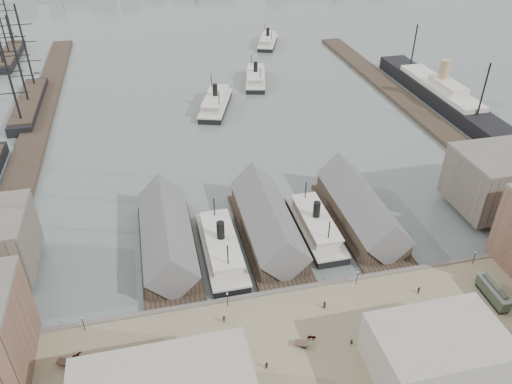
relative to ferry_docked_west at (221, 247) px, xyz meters
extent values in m
plane|color=#515D5A|center=(13.00, -12.47, -2.54)|extent=(900.00, 900.00, 0.00)
cube|color=#7B6F53|center=(13.00, -32.47, -1.54)|extent=(180.00, 30.00, 2.00)
cube|color=#59544C|center=(13.00, -17.67, -1.39)|extent=(180.00, 1.20, 2.30)
cube|color=#2D231C|center=(-55.00, 87.53, -1.74)|extent=(10.00, 220.00, 1.60)
cube|color=#2D231C|center=(91.00, 77.53, -1.74)|extent=(10.00, 180.00, 1.60)
cube|color=#2D231C|center=(-13.00, 3.53, -1.94)|extent=(14.00, 42.00, 1.20)
cube|color=#2D231C|center=(-13.00, 4.53, 1.16)|extent=(12.00, 36.00, 5.00)
cube|color=#59595B|center=(-13.00, 4.53, 3.76)|extent=(12.60, 37.00, 12.60)
cube|color=#2D231C|center=(13.00, 3.53, -1.94)|extent=(14.00, 42.00, 1.20)
cube|color=#2D231C|center=(13.00, 4.53, 1.16)|extent=(12.00, 36.00, 5.00)
cube|color=#59595B|center=(13.00, 4.53, 3.76)|extent=(12.60, 37.00, 12.60)
cube|color=#2D231C|center=(39.00, 3.53, -1.94)|extent=(14.00, 42.00, 1.20)
cube|color=#2D231C|center=(39.00, 4.53, 1.16)|extent=(12.00, 36.00, 5.00)
cube|color=#59595B|center=(39.00, 4.53, 3.76)|extent=(12.60, 37.00, 12.60)
cube|color=#60564C|center=(81.00, 2.53, 6.96)|extent=(28.00, 20.00, 15.00)
cube|color=gray|center=(33.00, -44.47, 4.46)|extent=(24.00, 16.00, 10.00)
cylinder|color=black|center=(-32.00, -19.47, 1.26)|extent=(0.16, 0.16, 3.60)
sphere|color=beige|center=(-32.00, -19.47, 3.16)|extent=(0.44, 0.44, 0.44)
cylinder|color=black|center=(-2.00, -19.47, 1.26)|extent=(0.16, 0.16, 3.60)
sphere|color=beige|center=(-2.00, -19.47, 3.16)|extent=(0.44, 0.44, 0.44)
cylinder|color=black|center=(28.00, -19.47, 1.26)|extent=(0.16, 0.16, 3.60)
sphere|color=beige|center=(28.00, -19.47, 3.16)|extent=(0.44, 0.44, 0.44)
cylinder|color=black|center=(58.00, -19.47, 1.26)|extent=(0.16, 0.16, 3.60)
sphere|color=beige|center=(58.00, -19.47, 3.16)|extent=(0.44, 0.44, 0.44)
cube|color=black|center=(0.00, 0.00, -1.57)|extent=(8.68, 30.37, 1.95)
cube|color=beige|center=(0.00, 0.00, -0.16)|extent=(9.11, 30.37, 0.54)
cube|color=beige|center=(0.00, 0.00, 1.36)|extent=(7.05, 21.69, 2.39)
cube|color=beige|center=(0.00, 0.00, 2.88)|extent=(7.59, 23.86, 0.43)
cylinder|color=black|center=(0.00, 0.00, 5.27)|extent=(1.95, 1.95, 4.88)
cylinder|color=black|center=(0.00, 9.76, 5.05)|extent=(0.33, 0.33, 6.51)
cylinder|color=black|center=(0.00, -9.76, 5.05)|extent=(0.33, 0.33, 6.51)
cube|color=black|center=(26.00, 3.53, -1.62)|extent=(8.24, 28.83, 1.85)
cube|color=beige|center=(26.00, 3.53, -0.28)|extent=(8.65, 28.83, 0.51)
cube|color=beige|center=(26.00, 3.53, 1.16)|extent=(6.69, 20.59, 2.27)
cube|color=beige|center=(26.00, 3.53, 2.61)|extent=(7.21, 22.65, 0.41)
cylinder|color=black|center=(26.00, 3.53, 4.87)|extent=(1.85, 1.85, 4.63)
cylinder|color=black|center=(26.00, 12.80, 4.67)|extent=(0.31, 0.31, 6.18)
cylinder|color=black|center=(26.00, -5.74, 4.67)|extent=(0.31, 0.31, 6.18)
cube|color=black|center=(13.28, 90.51, -1.55)|extent=(18.32, 32.09, 1.99)
cube|color=beige|center=(13.28, 90.51, -0.11)|extent=(18.74, 32.24, 0.55)
cube|color=beige|center=(13.28, 90.51, 1.43)|extent=(13.91, 23.20, 2.43)
cube|color=beige|center=(13.28, 90.51, 2.98)|extent=(15.14, 25.47, 0.44)
cylinder|color=black|center=(13.28, 90.51, 5.40)|extent=(1.99, 1.99, 4.97)
cylinder|color=black|center=(13.28, 100.44, 5.18)|extent=(0.33, 0.33, 6.62)
cylinder|color=black|center=(13.28, 80.58, 5.18)|extent=(0.33, 0.33, 6.62)
cube|color=black|center=(35.58, 115.08, -1.63)|extent=(14.46, 29.61, 1.83)
cube|color=beige|center=(35.58, 115.08, -0.30)|extent=(14.85, 29.70, 0.51)
cube|color=beige|center=(35.58, 115.08, 1.12)|extent=(11.11, 21.33, 2.24)
cube|color=beige|center=(35.58, 115.08, 2.55)|extent=(12.07, 23.43, 0.41)
cylinder|color=black|center=(35.58, 115.08, 4.79)|extent=(1.83, 1.83, 4.58)
cylinder|color=black|center=(35.58, 124.24, 4.58)|extent=(0.31, 0.31, 6.11)
cylinder|color=black|center=(35.58, 105.92, 4.58)|extent=(0.31, 0.31, 6.11)
cube|color=black|center=(54.96, 169.07, -1.65)|extent=(17.27, 28.69, 1.78)
cube|color=beige|center=(54.96, 169.07, -0.37)|extent=(17.64, 28.83, 0.49)
cube|color=beige|center=(54.96, 169.07, 1.02)|extent=(13.06, 20.77, 2.18)
cube|color=beige|center=(54.96, 169.07, 2.40)|extent=(14.23, 22.79, 0.40)
cylinder|color=black|center=(54.96, 169.07, 4.58)|extent=(1.78, 1.78, 4.45)
cylinder|color=black|center=(54.96, 177.97, 4.38)|extent=(0.30, 0.30, 5.93)
cylinder|color=black|center=(54.96, 160.17, 4.38)|extent=(0.30, 0.30, 5.93)
cube|color=black|center=(-60.06, 107.17, -0.74)|extent=(9.00, 51.98, 3.60)
cube|color=#2D231C|center=(-60.06, 107.17, 1.36)|extent=(8.50, 46.78, 0.60)
cylinder|color=black|center=(-60.06, 88.98, 17.45)|extent=(0.80, 0.80, 33.99)
cylinder|color=black|center=(-60.06, 107.17, 17.45)|extent=(0.80, 0.80, 33.99)
cylinder|color=black|center=(-60.06, 125.37, 17.45)|extent=(0.80, 0.80, 33.99)
cube|color=black|center=(-78.59, 175.05, -0.87)|extent=(8.35, 46.39, 3.34)
cube|color=#2D231C|center=(-78.59, 175.05, 1.08)|extent=(7.89, 41.75, 0.56)
cylinder|color=black|center=(-78.59, 175.05, 16.01)|extent=(0.74, 0.74, 31.55)
cylinder|color=black|center=(-78.59, 191.28, 16.01)|extent=(0.74, 0.74, 31.55)
cube|color=black|center=(105.00, 76.73, 0.24)|extent=(12.06, 88.11, 5.56)
cube|color=beige|center=(105.00, 76.73, 3.95)|extent=(10.20, 51.01, 1.85)
cube|color=beige|center=(105.00, 72.09, 6.27)|extent=(7.42, 18.55, 2.78)
cylinder|color=tan|center=(105.00, 76.73, 10.44)|extent=(4.08, 4.08, 9.27)
cube|color=black|center=(55.41, -30.63, -0.15)|extent=(2.65, 9.31, 0.78)
cube|color=#2A3325|center=(55.41, -30.63, 1.50)|extent=(2.77, 9.80, 2.53)
cube|color=#59595B|center=(55.41, -30.63, 2.91)|extent=(2.97, 10.20, 0.29)
imported|color=black|center=(-33.02, -26.44, 0.28)|extent=(1.91, 1.83, 1.64)
cube|color=#3F2D21|center=(-35.37, -27.53, 0.36)|extent=(2.99, 2.46, 0.25)
cylinder|color=black|center=(-35.08, -28.17, 0.01)|extent=(1.03, 0.54, 1.10)
cylinder|color=black|center=(-35.67, -26.90, 0.01)|extent=(1.03, 0.54, 1.10)
imported|color=black|center=(12.81, -32.66, 0.20)|extent=(1.92, 1.39, 1.48)
cube|color=#3F2D21|center=(10.40, -33.62, 0.36)|extent=(2.97, 2.36, 0.25)
cylinder|color=black|center=(10.66, -34.27, 0.01)|extent=(1.05, 0.48, 1.10)
cylinder|color=black|center=(10.14, -32.97, 0.01)|extent=(1.05, 0.48, 1.10)
imported|color=black|center=(34.65, -33.53, 0.25)|extent=(1.64, 1.81, 1.59)
cube|color=#3F2D21|center=(32.10, -33.02, 0.36)|extent=(2.84, 1.98, 0.25)
cylinder|color=black|center=(31.97, -33.71, 0.01)|extent=(1.09, 0.30, 1.10)
cylinder|color=black|center=(32.24, -32.33, 0.01)|extent=(1.09, 0.30, 1.10)
imported|color=black|center=(-41.50, -22.69, 0.37)|extent=(0.80, 0.82, 1.83)
imported|color=black|center=(-29.32, -29.51, 0.36)|extent=(1.11, 1.08, 1.80)
imported|color=black|center=(-3.53, -23.84, 0.32)|extent=(1.23, 0.88, 1.72)
imported|color=black|center=(2.35, -37.05, 0.31)|extent=(1.07, 0.67, 1.70)
imported|color=black|center=(18.42, -24.71, 0.34)|extent=(0.95, 1.02, 1.76)
imported|color=black|center=(20.25, -35.55, 0.28)|extent=(0.70, 0.60, 1.64)
imported|color=black|center=(40.64, -25.16, 0.28)|extent=(0.64, 0.81, 1.64)
imported|color=black|center=(48.89, -39.33, 0.32)|extent=(1.11, 1.29, 1.73)
camera|label=1|loc=(-13.57, -96.33, 79.95)|focal=35.00mm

